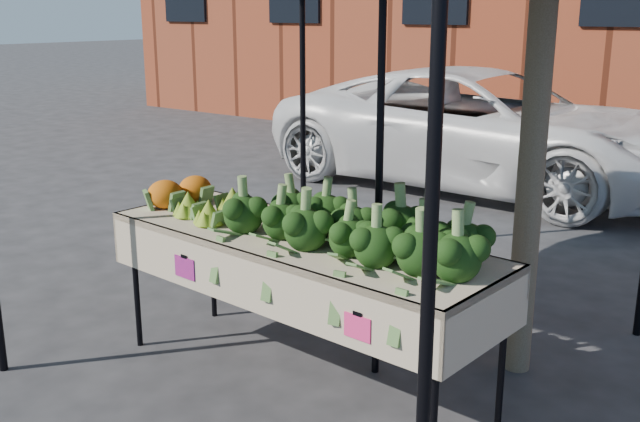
{
  "coord_description": "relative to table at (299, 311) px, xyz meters",
  "views": [
    {
      "loc": [
        2.71,
        -3.08,
        2.11
      ],
      "look_at": [
        0.2,
        0.15,
        1.0
      ],
      "focal_mm": 41.43,
      "sensor_mm": 36.0,
      "label": 1
    }
  ],
  "objects": [
    {
      "name": "ground",
      "position": [
        -0.2,
        0.05,
        -0.45
      ],
      "size": [
        90.0,
        90.0,
        0.0
      ],
      "primitive_type": "plane",
      "color": "#27272A"
    },
    {
      "name": "table",
      "position": [
        0.0,
        0.0,
        0.0
      ],
      "size": [
        2.44,
        0.93,
        0.9
      ],
      "color": "#BDAD98",
      "rests_on": "ground"
    },
    {
      "name": "broccoli_heap",
      "position": [
        0.36,
        0.03,
        0.6
      ],
      "size": [
        1.57,
        0.6,
        0.29
      ],
      "primitive_type": "ellipsoid",
      "color": "black",
      "rests_on": "table"
    },
    {
      "name": "romanesco_cluster",
      "position": [
        -0.67,
        -0.01,
        0.56
      ],
      "size": [
        0.46,
        0.5,
        0.23
      ],
      "primitive_type": "ellipsoid",
      "color": "#83A524",
      "rests_on": "table"
    },
    {
      "name": "canopy",
      "position": [
        -0.07,
        0.46,
        0.92
      ],
      "size": [
        3.16,
        3.16,
        2.74
      ],
      "primitive_type": null,
      "color": "black",
      "rests_on": "ground"
    },
    {
      "name": "cauliflower_pair",
      "position": [
        -1.04,
        0.07,
        0.55
      ],
      "size": [
        0.26,
        0.46,
        0.2
      ],
      "primitive_type": "ellipsoid",
      "color": "orange",
      "rests_on": "table"
    }
  ]
}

